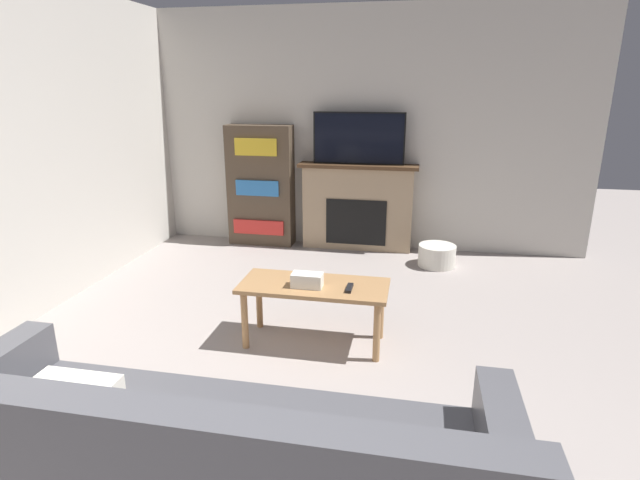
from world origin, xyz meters
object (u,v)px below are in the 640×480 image
Objects in this scene: tv at (359,138)px; coffee_table at (314,293)px; couch at (212,474)px; bookshelf at (261,186)px; fireplace at (357,207)px; storage_basket at (437,255)px.

tv is 0.95× the size of coffee_table.
coffee_table is (-0.03, -2.32, -0.88)m from tv.
couch is 1.70m from coffee_table.
bookshelf reaches higher than couch.
couch is at bearing -91.63° from fireplace.
tv reaches higher than storage_basket.
couch is 6.32× the size of storage_basket.
coffee_table is at bearing -63.99° from bookshelf.
tv is 4.15m from couch.
couch is 4.17m from bookshelf.
storage_basket is at bearing -11.53° from bookshelf.
tv is 0.41× the size of couch.
fireplace is 1.26× the size of coffee_table.
fireplace is at bearing 89.32° from coffee_table.
tv is 1.55m from storage_basket.
couch is at bearing -92.93° from coffee_table.
tv reaches higher than bookshelf.
coffee_table is at bearing -90.68° from fireplace.
tv is 1.30m from bookshelf.
fireplace is 2.35m from coffee_table.
coffee_table is at bearing 87.07° from couch.
tv is (-0.00, -0.02, 0.78)m from fireplace.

